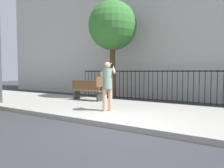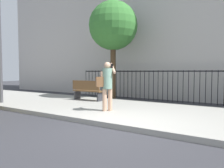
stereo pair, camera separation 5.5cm
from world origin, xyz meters
name	(u,v)px [view 2 (the right image)]	position (x,y,z in m)	size (l,w,h in m)	color
ground_plane	(119,130)	(0.00, 0.00, 0.00)	(60.00, 60.00, 0.00)	#333338
sidewalk	(152,113)	(0.00, 2.20, 0.07)	(28.00, 4.40, 0.15)	#9E9B93
iron_fence	(180,82)	(0.00, 5.90, 1.02)	(12.03, 0.04, 1.60)	black
pedestrian_on_phone	(107,83)	(-1.35, 1.41, 1.14)	(0.67, 0.70, 1.71)	tan
street_bench	(87,90)	(-3.68, 3.20, 0.65)	(1.60, 0.45, 0.95)	brown
street_tree_near	(113,26)	(-3.23, 4.80, 3.89)	(2.54, 2.54, 5.20)	#4C3823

